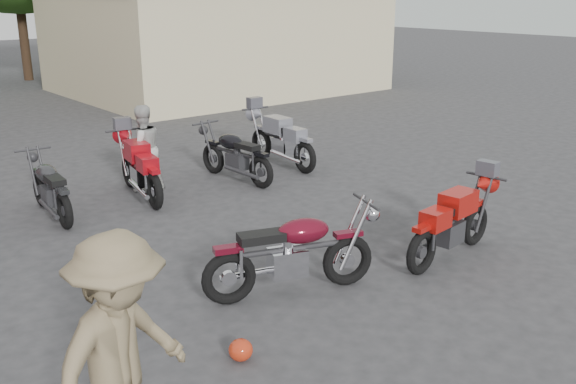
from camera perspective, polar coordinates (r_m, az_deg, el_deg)
ground at (r=7.48m, az=2.94°, el=-10.37°), size 90.00×90.00×0.00m
stucco_building at (r=23.79m, az=-6.41°, el=13.24°), size 10.00×8.00×3.50m
vintage_motorcycle at (r=7.58m, az=0.49°, el=-4.94°), size 2.18×1.33×1.20m
sportbike at (r=8.88m, az=14.41°, el=-2.39°), size 1.97×0.85×1.11m
helmet at (r=6.52m, az=-4.23°, el=-13.83°), size 0.28×0.28×0.22m
person_light at (r=11.80m, az=-12.82°, el=3.80°), size 0.78×0.62×1.56m
person_tan at (r=4.94m, az=-14.59°, el=-14.01°), size 1.41×1.10×1.92m
row_bike_3 at (r=10.89m, az=-20.43°, el=0.62°), size 0.74×1.88×1.07m
row_bike_4 at (r=11.46m, az=-13.06°, el=2.36°), size 1.01×2.10×1.17m
row_bike_5 at (r=12.23m, az=-4.77°, el=3.59°), size 0.81×1.98×1.12m
row_bike_6 at (r=13.25m, az=-0.63°, el=4.92°), size 0.77×2.10×1.20m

